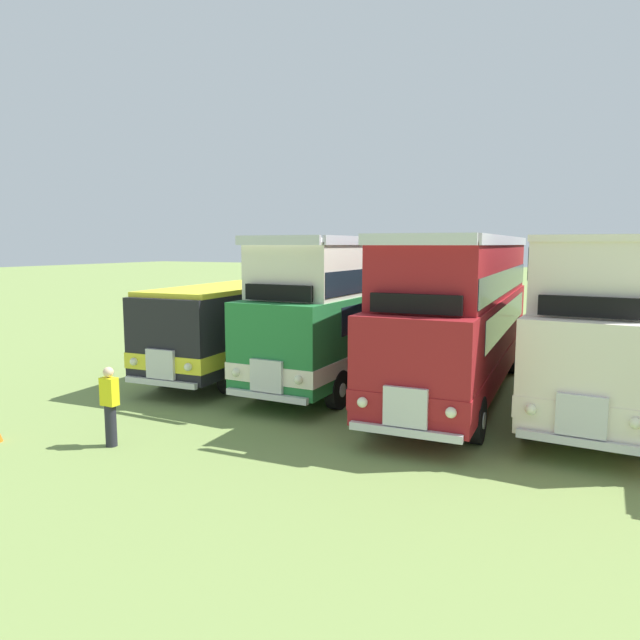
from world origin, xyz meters
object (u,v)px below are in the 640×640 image
bus_fourth_in_row (604,314)px  bus_third_in_row (460,313)px  bus_second_in_row (349,306)px  bus_first_in_row (255,318)px  marshal_person (110,406)px

bus_fourth_in_row → bus_third_in_row: bearing=-172.2°
bus_second_in_row → bus_third_in_row: bearing=-6.7°
bus_third_in_row → bus_fourth_in_row: bearing=7.8°
bus_first_in_row → bus_third_in_row: (7.25, -0.50, 0.61)m
bus_second_in_row → marshal_person: (-2.01, -8.07, -1.47)m
marshal_person → bus_second_in_row: bearing=76.0°
bus_first_in_row → marshal_person: bearing=-78.7°
bus_fourth_in_row → marshal_person: bus_fourth_in_row is taller
bus_second_in_row → bus_third_in_row: 3.65m
bus_second_in_row → bus_third_in_row: size_ratio=0.87×
bus_second_in_row → bus_fourth_in_row: bearing=0.6°
bus_third_in_row → bus_fourth_in_row: 3.67m
marshal_person → bus_first_in_row: bearing=101.3°
bus_third_in_row → marshal_person: 9.61m
bus_third_in_row → marshal_person: size_ratio=6.50×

